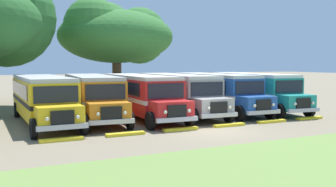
{
  "coord_description": "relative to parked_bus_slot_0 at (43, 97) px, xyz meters",
  "views": [
    {
      "loc": [
        -10.83,
        -16.69,
        3.6
      ],
      "look_at": [
        0.0,
        5.67,
        1.6
      ],
      "focal_mm": 40.02,
      "sensor_mm": 36.0,
      "label": 1
    }
  ],
  "objects": [
    {
      "name": "broad_shade_tree",
      "position": [
        8.94,
        13.48,
        5.01
      ],
      "size": [
        11.65,
        12.08,
        10.27
      ],
      "color": "brown",
      "rests_on": "ground_plane"
    },
    {
      "name": "parked_bus_slot_1",
      "position": [
        3.16,
        0.53,
        0.0
      ],
      "size": [
        3.46,
        10.96,
        2.82
      ],
      "rotation": [
        0.0,
        0.0,
        -1.65
      ],
      "color": "orange",
      "rests_on": "ground_plane"
    },
    {
      "name": "parked_bus_slot_4",
      "position": [
        12.42,
        0.13,
        0.0
      ],
      "size": [
        3.01,
        10.88,
        2.82
      ],
      "rotation": [
        0.0,
        0.0,
        -1.61
      ],
      "color": "#23519E",
      "rests_on": "ground_plane"
    },
    {
      "name": "ground_plane",
      "position": [
        7.84,
        -6.84,
        -1.58
      ],
      "size": [
        220.0,
        220.0,
        0.0
      ],
      "primitive_type": "plane",
      "color": "#84755B"
    },
    {
      "name": "parked_bus_slot_3",
      "position": [
        9.24,
        0.19,
        0.0
      ],
      "size": [
        3.07,
        10.89,
        2.82
      ],
      "rotation": [
        0.0,
        0.0,
        -1.61
      ],
      "color": "#9E9993",
      "rests_on": "ground_plane"
    },
    {
      "name": "curb_wheelstop_4",
      "position": [
        12.54,
        -5.97,
        -1.51
      ],
      "size": [
        2.0,
        0.36,
        0.15
      ],
      "primitive_type": "cube",
      "color": "yellow",
      "rests_on": "ground_plane"
    },
    {
      "name": "parked_bus_slot_5",
      "position": [
        15.66,
        -0.22,
        0.0
      ],
      "size": [
        3.48,
        10.96,
        2.82
      ],
      "rotation": [
        0.0,
        0.0,
        -1.66
      ],
      "color": "teal",
      "rests_on": "ground_plane"
    },
    {
      "name": "curb_wheelstop_1",
      "position": [
        3.15,
        -5.97,
        -1.51
      ],
      "size": [
        2.0,
        0.36,
        0.15
      ],
      "primitive_type": "cube",
      "color": "yellow",
      "rests_on": "ground_plane"
    },
    {
      "name": "parked_bus_slot_2",
      "position": [
        6.22,
        -0.22,
        0.0
      ],
      "size": [
        2.93,
        10.87,
        2.82
      ],
      "rotation": [
        0.0,
        0.0,
        -1.6
      ],
      "color": "red",
      "rests_on": "ground_plane"
    },
    {
      "name": "curb_wheelstop_5",
      "position": [
        15.66,
        -5.97,
        -1.51
      ],
      "size": [
        2.0,
        0.36,
        0.15
      ],
      "primitive_type": "cube",
      "color": "yellow",
      "rests_on": "ground_plane"
    },
    {
      "name": "curb_wheelstop_3",
      "position": [
        9.41,
        -5.97,
        -1.51
      ],
      "size": [
        2.0,
        0.36,
        0.15
      ],
      "primitive_type": "cube",
      "color": "yellow",
      "rests_on": "ground_plane"
    },
    {
      "name": "curb_wheelstop_2",
      "position": [
        6.28,
        -5.97,
        -1.51
      ],
      "size": [
        2.0,
        0.36,
        0.15
      ],
      "primitive_type": "cube",
      "color": "yellow",
      "rests_on": "ground_plane"
    },
    {
      "name": "parked_bus_slot_0",
      "position": [
        0.0,
        0.0,
        0.0
      ],
      "size": [
        2.89,
        10.87,
        2.82
      ],
      "rotation": [
        0.0,
        0.0,
        -1.55
      ],
      "color": "yellow",
      "rests_on": "ground_plane"
    },
    {
      "name": "curb_wheelstop_0",
      "position": [
        0.02,
        -5.97,
        -1.51
      ],
      "size": [
        2.0,
        0.36,
        0.15
      ],
      "primitive_type": "cube",
      "color": "yellow",
      "rests_on": "ground_plane"
    }
  ]
}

